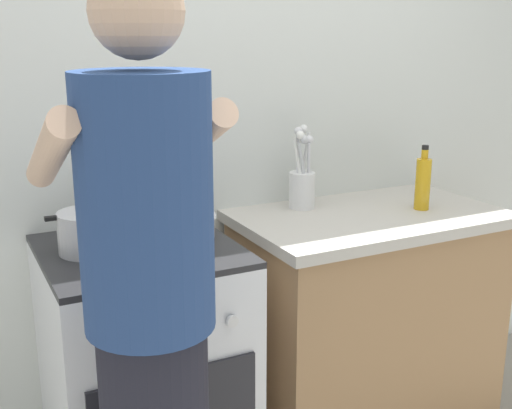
% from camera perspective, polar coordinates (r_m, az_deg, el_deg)
% --- Properties ---
extents(back_wall, '(3.20, 0.10, 2.50)m').
position_cam_1_polar(back_wall, '(2.50, -0.87, 7.98)').
color(back_wall, silver).
rests_on(back_wall, ground).
extents(countertop, '(1.00, 0.60, 0.90)m').
position_cam_1_polar(countertop, '(2.61, 9.70, -10.23)').
color(countertop, '#99724C').
rests_on(countertop, ground).
extents(stove_range, '(0.60, 0.62, 0.90)m').
position_cam_1_polar(stove_range, '(2.24, -9.80, -14.76)').
color(stove_range, silver).
rests_on(stove_range, ground).
extents(pot, '(0.26, 0.20, 0.13)m').
position_cam_1_polar(pot, '(2.04, -14.49, -2.35)').
color(pot, '#B2B2B7').
rests_on(pot, stove_range).
extents(mixing_bowl, '(0.28, 0.28, 0.08)m').
position_cam_1_polar(mixing_bowl, '(2.13, -7.22, -1.79)').
color(mixing_bowl, '#B7B7BC').
rests_on(mixing_bowl, stove_range).
extents(utensil_crock, '(0.10, 0.10, 0.32)m').
position_cam_1_polar(utensil_crock, '(2.47, 4.11, 1.92)').
color(utensil_crock, silver).
rests_on(utensil_crock, countertop).
extents(oil_bottle, '(0.06, 0.06, 0.25)m').
position_cam_1_polar(oil_bottle, '(2.52, 14.60, 1.89)').
color(oil_bottle, gold).
rests_on(oil_bottle, countertop).
extents(person, '(0.41, 0.50, 1.70)m').
position_cam_1_polar(person, '(1.56, -9.28, -11.76)').
color(person, black).
rests_on(person, ground).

